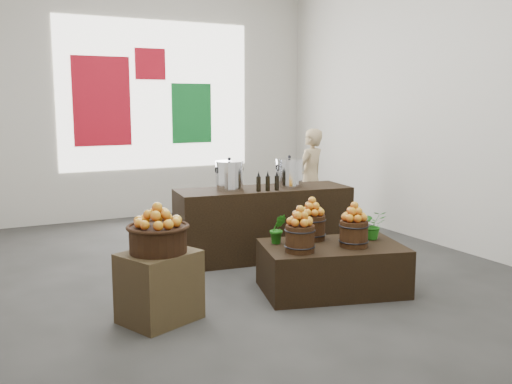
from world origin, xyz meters
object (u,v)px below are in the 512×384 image
wicker_basket (158,240)px  display_table (332,268)px  shopper (310,178)px  crate (159,286)px  stock_pot_center (289,174)px  stock_pot_left (229,176)px  counter (263,223)px

wicker_basket → display_table: bearing=-0.9°
display_table → shopper: (1.43, 2.67, 0.51)m
crate → stock_pot_center: size_ratio=1.88×
stock_pot_left → shopper: 2.26m
counter → shopper: shopper is taller
crate → shopper: bearing=39.4°
stock_pot_center → display_table: bearing=-102.4°
wicker_basket → crate: bearing=0.0°
wicker_basket → counter: 2.27m
stock_pot_left → shopper: shopper is taller
display_table → stock_pot_left: size_ratio=4.26×
stock_pot_left → stock_pot_center: size_ratio=1.00×
stock_pot_left → counter: bearing=-6.7°
display_table → counter: (-0.03, 1.43, 0.19)m
display_table → shopper: size_ratio=0.92×
wicker_basket → shopper: shopper is taller
display_table → shopper: shopper is taller
counter → stock_pot_left: stock_pot_left is taller
display_table → stock_pot_center: size_ratio=4.26×
crate → stock_pot_left: size_ratio=1.88×
display_table → crate: bearing=-165.6°
crate → shopper: 4.19m
counter → stock_pot_center: stock_pot_center is taller
crate → wicker_basket: size_ratio=1.25×
stock_pot_left → shopper: (1.89, 1.20, -0.28)m
display_table → stock_pot_center: (0.30, 1.39, 0.78)m
display_table → stock_pot_left: bearing=122.5°
display_table → stock_pot_center: bearing=92.9°
display_table → counter: size_ratio=0.66×
wicker_basket → stock_pot_left: bearing=47.5°
display_table → stock_pot_center: 1.62m
stock_pot_left → wicker_basket: bearing=-132.5°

